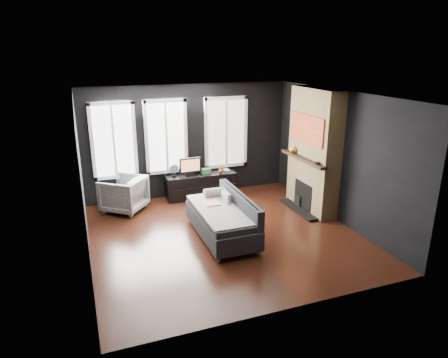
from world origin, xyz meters
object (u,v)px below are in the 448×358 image
object	(u,v)px
monitor	(190,165)
mug	(221,170)
book	(223,167)
mantel_vase	(293,149)
armchair	(124,192)
media_console	(200,185)
sofa	(221,216)

from	to	relation	value
monitor	mug	xyz separation A→B (m)	(0.76, -0.07, -0.18)
monitor	book	distance (m)	0.88
mug	mantel_vase	bearing A→B (deg)	-39.73
book	monitor	bearing A→B (deg)	-175.84
armchair	media_console	bearing A→B (deg)	136.79
media_console	mantel_vase	world-z (taller)	mantel_vase
sofa	media_console	distance (m)	2.31
armchair	mug	bearing A→B (deg)	133.11
media_console	monitor	distance (m)	0.59
sofa	media_console	xyz separation A→B (m)	(0.28, 2.29, -0.13)
monitor	mantel_vase	size ratio (longest dim) A/B	2.98
monitor	mantel_vase	xyz separation A→B (m)	(2.10, -1.18, 0.49)
armchair	mug	xyz separation A→B (m)	(2.38, 0.21, 0.21)
armchair	monitor	size ratio (longest dim) A/B	1.61
media_console	mantel_vase	xyz separation A→B (m)	(1.85, -1.19, 1.02)
sofa	armchair	world-z (taller)	armchair
sofa	media_console	size ratio (longest dim) A/B	1.16
media_console	mug	size ratio (longest dim) A/B	14.67
armchair	monitor	distance (m)	1.69
armchair	mantel_vase	bearing A→B (deg)	114.40
armchair	mug	world-z (taller)	armchair
book	media_console	bearing A→B (deg)	-175.01
mug	book	size ratio (longest dim) A/B	0.57
media_console	mug	xyz separation A→B (m)	(0.51, -0.08, 0.35)
media_console	book	distance (m)	0.73
monitor	sofa	bearing A→B (deg)	-92.82
mantel_vase	media_console	bearing A→B (deg)	147.25
armchair	mug	distance (m)	2.40
armchair	mantel_vase	size ratio (longest dim) A/B	4.78
media_console	monitor	world-z (taller)	monitor
sofa	monitor	world-z (taller)	monitor
mantel_vase	monitor	bearing A→B (deg)	150.68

